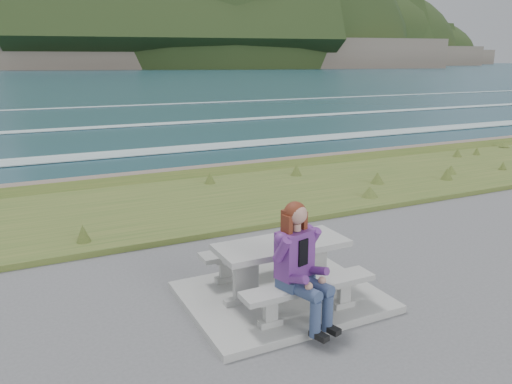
% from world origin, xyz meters
% --- Properties ---
extents(concrete_slab, '(2.60, 2.10, 0.10)m').
position_xyz_m(concrete_slab, '(0.00, 0.00, 0.05)').
color(concrete_slab, '#9B9B96').
rests_on(concrete_slab, ground).
extents(picnic_table, '(1.80, 0.75, 0.75)m').
position_xyz_m(picnic_table, '(0.00, 0.00, 0.68)').
color(picnic_table, '#9B9B96').
rests_on(picnic_table, concrete_slab).
extents(bench_landward, '(1.80, 0.35, 0.45)m').
position_xyz_m(bench_landward, '(0.00, -0.70, 0.45)').
color(bench_landward, '#9B9B96').
rests_on(bench_landward, concrete_slab).
extents(bench_seaward, '(1.80, 0.35, 0.45)m').
position_xyz_m(bench_seaward, '(0.00, 0.70, 0.45)').
color(bench_seaward, '#9B9B96').
rests_on(bench_seaward, concrete_slab).
extents(grass_verge, '(160.00, 4.50, 0.22)m').
position_xyz_m(grass_verge, '(0.00, 5.00, 0.00)').
color(grass_verge, '#375821').
rests_on(grass_verge, ground).
extents(shore_drop, '(160.00, 0.80, 2.20)m').
position_xyz_m(shore_drop, '(0.00, 7.90, 0.00)').
color(shore_drop, brown).
rests_on(shore_drop, ground).
extents(ocean, '(1600.00, 1600.00, 0.09)m').
position_xyz_m(ocean, '(0.00, 25.09, -1.74)').
color(ocean, '#1D4352').
rests_on(ocean, ground).
extents(headland_range, '(729.83, 363.95, 174.12)m').
position_xyz_m(headland_range, '(190.49, 398.49, 9.89)').
color(headland_range, brown).
rests_on(headland_range, ground).
extents(seated_woman, '(0.62, 0.86, 1.52)m').
position_xyz_m(seated_woman, '(-0.16, -0.84, 0.66)').
color(seated_woman, navy).
rests_on(seated_woman, concrete_slab).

